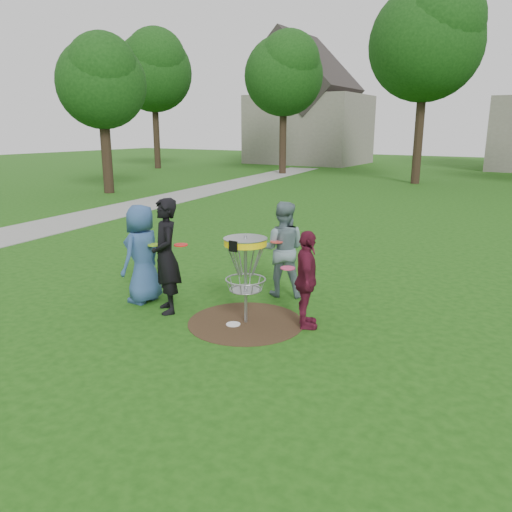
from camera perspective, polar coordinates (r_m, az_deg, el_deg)
The scene contains 11 objects.
ground at distance 7.81m, azimuth -1.17°, elevation -7.60°, with size 100.00×100.00×0.00m, color #19470F.
dirt_patch at distance 7.80m, azimuth -1.17°, elevation -7.57°, with size 1.80×1.80×0.01m, color #47331E.
concrete_path at distance 20.02m, azimuth -12.92°, elevation 5.71°, with size 2.20×40.00×0.02m, color #9E9E99.
player_blue at distance 8.70m, azimuth -12.88°, elevation 0.23°, with size 0.83×0.54×1.69m, color #2F5083.
player_black at distance 8.12m, azimuth -10.26°, elevation -0.03°, with size 0.68×0.45×1.87m, color black.
player_grey at distance 8.83m, azimuth 3.06°, elevation 0.80°, with size 0.82×0.64×1.70m, color slate.
player_maroon at distance 7.44m, azimuth 5.78°, elevation -2.73°, with size 0.87×0.36×1.48m, color maroon.
disc_on_grass at distance 7.71m, azimuth -2.62°, elevation -7.82°, with size 0.22×0.22×0.02m, color white.
disc_golf_basket at distance 7.48m, azimuth -1.21°, elevation -0.35°, with size 0.66×0.67×1.38m.
held_discs at distance 8.03m, azimuth -3.67°, elevation 0.77°, with size 2.57×1.61×0.25m.
tree_row at distance 27.16m, azimuth 25.77°, elevation 20.05°, with size 51.20×17.42×9.90m.
Camera 1 is at (3.94, -6.07, 2.93)m, focal length 35.00 mm.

